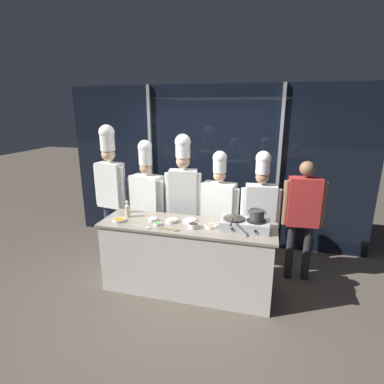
# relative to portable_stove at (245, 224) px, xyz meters

# --- Properties ---
(ground_plane) EXTENTS (24.00, 24.00, 0.00)m
(ground_plane) POSITION_rel_portable_stove_xyz_m (-0.72, -0.02, -0.99)
(ground_plane) COLOR brown
(window_wall_back) EXTENTS (5.15, 0.09, 2.70)m
(window_wall_back) POSITION_rel_portable_stove_xyz_m (-0.72, 1.55, 0.36)
(window_wall_back) COLOR black
(window_wall_back) RESTS_ON ground_plane
(demo_counter) EXTENTS (2.22, 0.66, 0.93)m
(demo_counter) POSITION_rel_portable_stove_xyz_m (-0.72, -0.02, -0.52)
(demo_counter) COLOR beige
(demo_counter) RESTS_ON ground_plane
(portable_stove) EXTENTS (0.57, 0.34, 0.13)m
(portable_stove) POSITION_rel_portable_stove_xyz_m (0.00, 0.00, 0.00)
(portable_stove) COLOR #B2B5BA
(portable_stove) RESTS_ON demo_counter
(frying_pan) EXTENTS (0.27, 0.46, 0.05)m
(frying_pan) POSITION_rel_portable_stove_xyz_m (-0.13, -0.00, 0.09)
(frying_pan) COLOR #38332D
(frying_pan) RESTS_ON portable_stove
(stock_pot) EXTENTS (0.20, 0.18, 0.13)m
(stock_pot) POSITION_rel_portable_stove_xyz_m (0.13, 0.00, 0.13)
(stock_pot) COLOR #333335
(stock_pot) RESTS_ON portable_stove
(squeeze_bottle_soy) EXTENTS (0.06, 0.06, 0.19)m
(squeeze_bottle_soy) POSITION_rel_portable_stove_xyz_m (-1.64, 0.18, 0.03)
(squeeze_bottle_soy) COLOR #332319
(squeeze_bottle_soy) RESTS_ON demo_counter
(squeeze_bottle_oil) EXTENTS (0.06, 0.06, 0.20)m
(squeeze_bottle_oil) POSITION_rel_portable_stove_xyz_m (-1.55, 0.02, 0.03)
(squeeze_bottle_oil) COLOR beige
(squeeze_bottle_oil) RESTS_ON demo_counter
(prep_bowl_onion) EXTENTS (0.17, 0.17, 0.04)m
(prep_bowl_onion) POSITION_rel_portable_stove_xyz_m (-0.71, 0.06, -0.04)
(prep_bowl_onion) COLOR white
(prep_bowl_onion) RESTS_ON demo_counter
(prep_bowl_mushrooms) EXTENTS (0.14, 0.14, 0.03)m
(prep_bowl_mushrooms) POSITION_rel_portable_stove_xyz_m (-0.41, -0.06, -0.04)
(prep_bowl_mushrooms) COLOR white
(prep_bowl_mushrooms) RESTS_ON demo_counter
(prep_bowl_garlic) EXTENTS (0.11, 0.11, 0.04)m
(prep_bowl_garlic) POSITION_rel_portable_stove_xyz_m (-1.17, -0.03, -0.04)
(prep_bowl_garlic) COLOR white
(prep_bowl_garlic) RESTS_ON demo_counter
(prep_bowl_shrimp) EXTENTS (0.16, 0.16, 0.04)m
(prep_bowl_shrimp) POSITION_rel_portable_stove_xyz_m (-0.92, -0.01, -0.04)
(prep_bowl_shrimp) COLOR white
(prep_bowl_shrimp) RESTS_ON demo_counter
(prep_bowl_carrots) EXTENTS (0.16, 0.16, 0.04)m
(prep_bowl_carrots) POSITION_rel_portable_stove_xyz_m (-1.58, -0.16, -0.04)
(prep_bowl_carrots) COLOR white
(prep_bowl_carrots) RESTS_ON demo_counter
(prep_bowl_soy_glaze) EXTENTS (0.13, 0.13, 0.06)m
(prep_bowl_soy_glaze) POSITION_rel_portable_stove_xyz_m (-0.61, -0.12, -0.03)
(prep_bowl_soy_glaze) COLOR white
(prep_bowl_soy_glaze) RESTS_ON demo_counter
(prep_bowl_scallions) EXTENTS (0.09, 0.09, 0.03)m
(prep_bowl_scallions) POSITION_rel_portable_stove_xyz_m (-1.06, -0.16, -0.04)
(prep_bowl_scallions) COLOR white
(prep_bowl_scallions) RESTS_ON demo_counter
(serving_spoon_slotted) EXTENTS (0.26, 0.08, 0.02)m
(serving_spoon_slotted) POSITION_rel_portable_stove_xyz_m (-1.17, -0.27, -0.05)
(serving_spoon_slotted) COLOR #B2B5BA
(serving_spoon_slotted) RESTS_ON demo_counter
(serving_spoon_solid) EXTENTS (0.26, 0.05, 0.02)m
(serving_spoon_solid) POSITION_rel_portable_stove_xyz_m (-0.83, -0.25, -0.05)
(serving_spoon_solid) COLOR olive
(serving_spoon_solid) RESTS_ON demo_counter
(chef_head) EXTENTS (0.53, 0.27, 2.10)m
(chef_head) POSITION_rel_portable_stove_xyz_m (-2.10, 0.59, 0.26)
(chef_head) COLOR #2D3856
(chef_head) RESTS_ON ground_plane
(chef_sous) EXTENTS (0.60, 0.33, 1.89)m
(chef_sous) POSITION_rel_portable_stove_xyz_m (-1.52, 0.60, 0.07)
(chef_sous) COLOR #232326
(chef_sous) RESTS_ON ground_plane
(chef_line) EXTENTS (0.52, 0.27, 1.99)m
(chef_line) POSITION_rel_portable_stove_xyz_m (-0.95, 0.62, 0.19)
(chef_line) COLOR #232326
(chef_line) RESTS_ON ground_plane
(chef_pastry) EXTENTS (0.60, 0.32, 1.77)m
(chef_pastry) POSITION_rel_portable_stove_xyz_m (-0.43, 0.63, 0.00)
(chef_pastry) COLOR #2D3856
(chef_pastry) RESTS_ON ground_plane
(chef_apprentice) EXTENTS (0.53, 0.26, 1.80)m
(chef_apprentice) POSITION_rel_portable_stove_xyz_m (0.15, 0.59, 0.05)
(chef_apprentice) COLOR #4C4C51
(chef_apprentice) RESTS_ON ground_plane
(person_guest) EXTENTS (0.54, 0.25, 1.68)m
(person_guest) POSITION_rel_portable_stove_xyz_m (0.71, 0.63, 0.03)
(person_guest) COLOR #232326
(person_guest) RESTS_ON ground_plane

